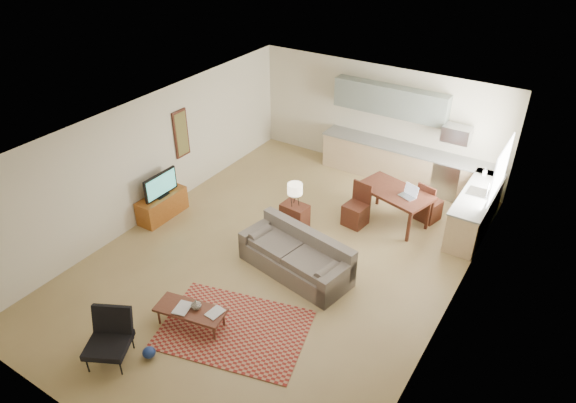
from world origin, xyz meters
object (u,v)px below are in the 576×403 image
Objects in this scene: armchair at (107,341)px; tv_credenza at (162,206)px; dining_table at (393,206)px; console_table at (295,218)px; coffee_table at (191,317)px; sofa at (295,255)px.

tv_credenza is at bearing 95.75° from armchair.
console_table is at bearing -122.36° from dining_table.
armchair is 1.28× the size of console_table.
console_table is (0.01, 3.26, 0.14)m from coffee_table.
coffee_table is 1.37m from armchair.
tv_credenza is (-3.49, 0.06, -0.13)m from sofa.
sofa is at bearing -53.57° from console_table.
dining_table is at bearing 81.90° from sofa.
sofa is 2.76× the size of armchair.
console_table reaches higher than tv_credenza.
sofa reaches higher than tv_credenza.
coffee_table is at bearing -38.29° from tv_credenza.
tv_credenza is at bearing -170.28° from sofa.
console_table is at bearing 55.78° from armchair.
dining_table reaches higher than tv_credenza.
armchair is at bearing -94.24° from dining_table.
tv_credenza reaches higher than coffee_table.
sofa is at bearing 41.90° from armchair.
sofa reaches higher than console_table.
armchair is at bearing -57.14° from tv_credenza.
dining_table is (1.62, 4.70, 0.21)m from coffee_table.
dining_table is (1.60, 1.44, 0.07)m from console_table.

